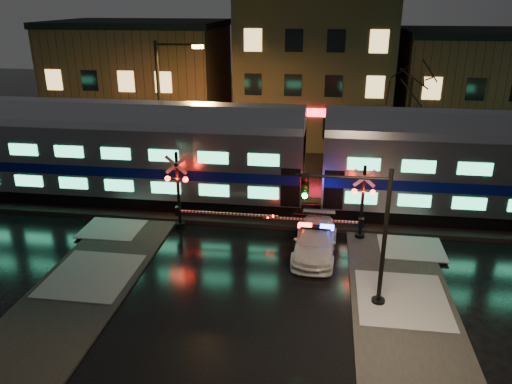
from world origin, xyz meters
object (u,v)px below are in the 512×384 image
traffic_light (361,236)px  streetlight (164,104)px  crossing_signal_right (354,210)px  police_car (315,241)px  crossing_signal_left (185,199)px

traffic_light → streetlight: size_ratio=0.63×
crossing_signal_right → streetlight: bearing=149.8°
police_car → crossing_signal_left: 7.02m
crossing_signal_left → traffic_light: traffic_light is taller
police_car → streetlight: streetlight is taller
police_car → crossing_signal_right: size_ratio=0.88×
crossing_signal_right → police_car: bearing=-135.0°
crossing_signal_left → traffic_light: size_ratio=1.04×
traffic_light → streetlight: bearing=143.1°
police_car → crossing_signal_left: bearing=167.8°
crossing_signal_right → traffic_light: bearing=-91.0°
traffic_light → crossing_signal_left: bearing=156.4°
crossing_signal_left → streetlight: streetlight is taller
crossing_signal_left → streetlight: bearing=114.1°
crossing_signal_right → streetlight: streetlight is taller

